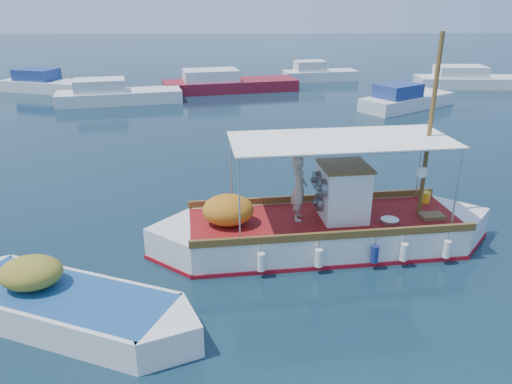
{
  "coord_description": "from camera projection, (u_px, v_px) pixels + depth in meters",
  "views": [
    {
      "loc": [
        -1.9,
        -13.0,
        6.72
      ],
      "look_at": [
        -1.44,
        0.0,
        1.52
      ],
      "focal_mm": 35.0,
      "sensor_mm": 36.0,
      "label": 1
    }
  ],
  "objects": [
    {
      "name": "ground",
      "position": [
        305.0,
        239.0,
        14.62
      ],
      "size": [
        160.0,
        160.0,
        0.0
      ],
      "primitive_type": "plane",
      "color": "black",
      "rests_on": "ground"
    },
    {
      "name": "fishing_caique",
      "position": [
        322.0,
        230.0,
        13.99
      ],
      "size": [
        9.85,
        3.36,
        6.04
      ],
      "rotation": [
        0.0,
        0.0,
        0.1
      ],
      "color": "white",
      "rests_on": "ground"
    },
    {
      "name": "dinghy",
      "position": [
        64.0,
        308.0,
        10.86
      ],
      "size": [
        6.13,
        3.55,
        1.62
      ],
      "rotation": [
        0.0,
        0.0,
        -0.39
      ],
      "color": "white",
      "rests_on": "ground"
    },
    {
      "name": "bg_boat_nw",
      "position": [
        116.0,
        96.0,
        32.5
      ],
      "size": [
        8.25,
        4.1,
        1.8
      ],
      "rotation": [
        0.0,
        0.0,
        0.22
      ],
      "color": "silver",
      "rests_on": "ground"
    },
    {
      "name": "bg_boat_n",
      "position": [
        226.0,
        84.0,
        36.5
      ],
      "size": [
        10.05,
        4.76,
        1.8
      ],
      "rotation": [
        0.0,
        0.0,
        0.21
      ],
      "color": "maroon",
      "rests_on": "ground"
    },
    {
      "name": "bg_boat_ne",
      "position": [
        405.0,
        101.0,
        30.98
      ],
      "size": [
        6.64,
        5.43,
        1.8
      ],
      "rotation": [
        0.0,
        0.0,
        0.58
      ],
      "color": "silver",
      "rests_on": "ground"
    },
    {
      "name": "bg_boat_e",
      "position": [
        473.0,
        81.0,
        37.99
      ],
      "size": [
        9.15,
        3.09,
        1.8
      ],
      "rotation": [
        0.0,
        0.0,
        -0.06
      ],
      "color": "silver",
      "rests_on": "ground"
    },
    {
      "name": "bg_boat_far_w",
      "position": [
        48.0,
        85.0,
        36.4
      ],
      "size": [
        7.46,
        4.4,
        1.8
      ],
      "rotation": [
        0.0,
        0.0,
        -0.32
      ],
      "color": "silver",
      "rests_on": "ground"
    },
    {
      "name": "bg_boat_far_n",
      "position": [
        318.0,
        74.0,
        40.95
      ],
      "size": [
        6.22,
        2.96,
        1.8
      ],
      "rotation": [
        0.0,
        0.0,
        0.17
      ],
      "color": "silver",
      "rests_on": "ground"
    }
  ]
}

